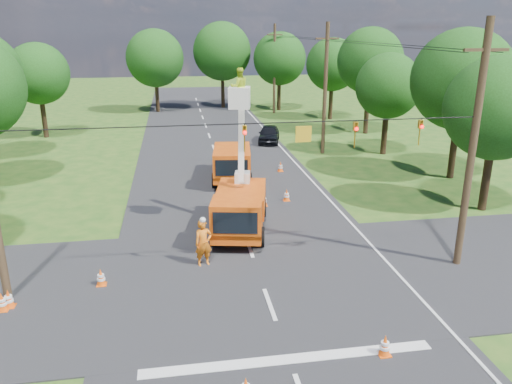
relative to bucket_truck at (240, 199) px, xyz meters
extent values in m
plane|color=#224E17|center=(0.15, 12.93, -1.66)|extent=(140.00, 140.00, 0.00)
cube|color=black|center=(0.15, 12.93, -1.66)|extent=(12.00, 100.00, 0.06)
cube|color=black|center=(0.15, -5.07, -1.66)|extent=(56.00, 10.00, 0.07)
cube|color=silver|center=(0.15, -10.27, -1.66)|extent=(9.00, 0.45, 0.02)
cube|color=silver|center=(5.75, 12.93, -1.66)|extent=(0.12, 90.00, 0.02)
cube|color=#D6580F|center=(0.03, 0.16, -0.92)|extent=(3.42, 6.46, 0.46)
cube|color=#D6580F|center=(-0.40, -1.99, -0.12)|extent=(2.55, 2.15, 1.53)
cube|color=black|center=(-0.58, -2.84, -0.07)|extent=(1.92, 0.45, 0.97)
cube|color=#D6580F|center=(0.19, 0.96, -0.28)|extent=(3.10, 4.18, 1.02)
cylinder|color=black|center=(-1.40, -1.53, -1.19)|extent=(0.51, 0.99, 0.94)
cylinder|color=black|center=(0.70, -1.95, -1.19)|extent=(0.51, 0.99, 0.94)
cylinder|color=black|center=(-0.63, 2.28, -1.19)|extent=(0.51, 0.99, 0.94)
cylinder|color=black|center=(1.47, 1.85, -1.19)|extent=(0.51, 0.99, 0.94)
cube|color=silver|center=(0.42, 2.07, 0.49)|extent=(0.90, 0.90, 0.56)
cube|color=silver|center=(0.31, 1.52, 2.74)|extent=(0.55, 1.40, 4.43)
cube|color=silver|center=(0.09, 0.46, 4.84)|extent=(1.14, 1.14, 0.97)
imported|color=#C6E526|center=(0.09, 0.46, 5.33)|extent=(0.91, 0.75, 1.71)
cube|color=#D6580F|center=(0.67, 9.02, -0.92)|extent=(3.00, 6.41, 0.46)
cube|color=#D6580F|center=(0.40, 6.82, -0.11)|extent=(2.46, 2.01, 1.54)
cube|color=black|center=(0.29, 5.95, -0.06)|extent=(1.95, 0.30, 0.98)
cube|color=#D6580F|center=(0.77, 9.84, -0.27)|extent=(2.86, 4.08, 1.03)
cylinder|color=black|center=(-0.65, 7.21, -1.18)|extent=(0.44, 0.98, 0.95)
cylinder|color=black|center=(1.50, 6.95, -1.18)|extent=(0.44, 0.98, 0.95)
cylinder|color=black|center=(-0.17, 11.09, -1.18)|extent=(0.44, 0.98, 0.95)
cylinder|color=black|center=(1.98, 10.83, -1.18)|extent=(0.44, 0.98, 0.95)
imported|color=#F05A14|center=(-1.99, -3.47, -0.64)|extent=(0.84, 0.66, 2.04)
imported|color=black|center=(5.15, 19.54, -0.93)|extent=(2.69, 4.58, 1.46)
cone|color=#FB580D|center=(3.07, -10.51, -1.28)|extent=(0.36, 0.36, 0.70)
cube|color=#FB580D|center=(3.07, -10.51, -1.62)|extent=(0.38, 0.38, 0.04)
cylinder|color=white|center=(3.07, -10.51, -1.22)|extent=(0.26, 0.26, 0.09)
cylinder|color=white|center=(3.07, -10.51, -1.37)|extent=(0.31, 0.31, 0.09)
cone|color=#FB580D|center=(0.76, 0.18, -1.28)|extent=(0.36, 0.36, 0.70)
cube|color=#FB580D|center=(0.76, 0.18, -1.62)|extent=(0.38, 0.38, 0.04)
cylinder|color=white|center=(0.76, 0.18, -1.22)|extent=(0.26, 0.26, 0.09)
cylinder|color=white|center=(0.76, 0.18, -1.37)|extent=(0.31, 0.31, 0.09)
cone|color=#FB580D|center=(3.25, 4.01, -1.28)|extent=(0.36, 0.36, 0.70)
cube|color=#FB580D|center=(3.25, 4.01, -1.62)|extent=(0.38, 0.38, 0.04)
cylinder|color=white|center=(3.25, 4.01, -1.22)|extent=(0.26, 0.26, 0.09)
cylinder|color=white|center=(3.25, 4.01, -1.37)|extent=(0.31, 0.31, 0.09)
cone|color=#FB580D|center=(-6.06, -4.59, -1.28)|extent=(0.36, 0.36, 0.70)
cube|color=#FB580D|center=(-6.06, -4.59, -1.62)|extent=(0.38, 0.38, 0.04)
cylinder|color=white|center=(-6.06, -4.59, -1.22)|extent=(0.26, 0.26, 0.09)
cylinder|color=white|center=(-6.06, -4.59, -1.37)|extent=(0.31, 0.31, 0.09)
cone|color=#FB580D|center=(-9.12, -5.72, -1.28)|extent=(0.36, 0.36, 0.70)
cube|color=#FB580D|center=(-9.12, -5.72, -1.62)|extent=(0.38, 0.38, 0.04)
cylinder|color=white|center=(-9.12, -5.72, -1.22)|extent=(0.26, 0.26, 0.09)
cylinder|color=white|center=(-9.12, -5.72, -1.37)|extent=(0.31, 0.31, 0.09)
cone|color=#FB580D|center=(-9.28, -5.92, -1.28)|extent=(0.36, 0.36, 0.70)
cube|color=#FB580D|center=(-9.28, -5.92, -1.62)|extent=(0.38, 0.38, 0.04)
cylinder|color=white|center=(-9.28, -5.92, -1.22)|extent=(0.26, 0.26, 0.09)
cylinder|color=white|center=(-9.28, -5.92, -1.37)|extent=(0.31, 0.31, 0.09)
cone|color=#FB580D|center=(4.18, 10.14, -1.28)|extent=(0.36, 0.36, 0.70)
cube|color=#FB580D|center=(4.18, 10.14, -1.62)|extent=(0.38, 0.38, 0.04)
cylinder|color=white|center=(4.18, 10.14, -1.22)|extent=(0.26, 0.26, 0.09)
cylinder|color=white|center=(4.18, 10.14, -1.37)|extent=(0.31, 0.31, 0.09)
cone|color=#FB580D|center=(1.81, 3.34, -1.28)|extent=(0.36, 0.36, 0.70)
cube|color=#FB580D|center=(1.81, 3.34, -1.62)|extent=(0.38, 0.38, 0.04)
cylinder|color=white|center=(1.81, 3.34, -1.22)|extent=(0.26, 0.26, 0.09)
cylinder|color=white|center=(1.81, 3.34, -1.37)|extent=(0.31, 0.31, 0.09)
cylinder|color=#4C3823|center=(8.65, -5.07, 3.34)|extent=(0.30, 0.30, 10.00)
cube|color=#4C3823|center=(8.65, -5.07, 7.14)|extent=(1.80, 0.12, 0.12)
cylinder|color=#4C3823|center=(8.65, 14.93, 3.34)|extent=(0.30, 0.30, 10.00)
cube|color=#4C3823|center=(8.65, 14.93, 7.14)|extent=(1.80, 0.12, 0.12)
cylinder|color=#4C3823|center=(8.65, 34.93, 3.34)|extent=(0.30, 0.30, 10.00)
cube|color=#4C3823|center=(8.65, 34.93, 7.14)|extent=(1.80, 0.12, 0.12)
cylinder|color=black|center=(-0.35, -5.07, 4.64)|extent=(18.00, 0.04, 0.04)
cube|color=gold|center=(1.75, -5.07, 4.19)|extent=(0.60, 0.05, 0.60)
imported|color=gold|center=(-0.45, -5.07, 4.09)|extent=(0.16, 0.20, 1.00)
sphere|color=#FF0C0C|center=(-0.45, -5.19, 4.34)|extent=(0.14, 0.14, 0.14)
imported|color=gold|center=(3.75, -5.07, 4.09)|extent=(0.16, 0.20, 1.00)
sphere|color=#FF0C0C|center=(3.75, -5.19, 4.34)|extent=(0.14, 0.14, 0.14)
imported|color=gold|center=(6.35, -5.07, 4.09)|extent=(0.16, 0.20, 1.00)
sphere|color=#FF0C0C|center=(6.35, -5.19, 4.34)|extent=(0.14, 0.14, 0.14)
cylinder|color=#382616|center=(-14.65, 24.93, 0.37)|extent=(0.44, 0.44, 4.05)
sphere|color=#1A4011|center=(-14.65, 24.93, 4.05)|extent=(5.40, 5.40, 5.40)
cylinder|color=#382616|center=(13.65, 0.93, 0.32)|extent=(0.44, 0.44, 3.96)
sphere|color=#1A4011|center=(13.65, 0.93, 3.92)|extent=(5.40, 5.40, 5.40)
cylinder|color=#382616|center=(15.15, 6.93, 0.63)|extent=(0.44, 0.44, 4.58)
sphere|color=#1A4011|center=(15.15, 6.93, 4.79)|extent=(6.40, 6.40, 6.40)
cylinder|color=#382616|center=(13.35, 13.93, 0.24)|extent=(0.44, 0.44, 3.78)
sphere|color=#1A4011|center=(13.35, 13.93, 3.68)|extent=(5.00, 5.00, 5.00)
cylinder|color=#382616|center=(14.95, 21.93, 0.72)|extent=(0.44, 0.44, 4.75)
sphere|color=#1A4011|center=(14.95, 21.93, 5.04)|extent=(6.00, 6.00, 6.00)
cylinder|color=#382616|center=(13.95, 29.93, 0.41)|extent=(0.44, 0.44, 4.14)
sphere|color=#1A4011|center=(13.95, 29.93, 4.17)|extent=(5.60, 5.60, 5.60)
cylinder|color=#382616|center=(-4.85, 37.93, 0.54)|extent=(0.44, 0.44, 4.40)
sphere|color=#1A4011|center=(-4.85, 37.93, 4.54)|extent=(6.60, 6.60, 6.60)
cylinder|color=#382616|center=(3.15, 39.93, 0.76)|extent=(0.44, 0.44, 4.84)
sphere|color=#1A4011|center=(3.15, 39.93, 5.16)|extent=(7.00, 7.00, 7.00)
cylinder|color=#382616|center=(9.65, 36.93, 0.50)|extent=(0.44, 0.44, 4.31)
sphere|color=#1A4011|center=(9.65, 36.93, 4.42)|extent=(6.20, 6.20, 6.20)
camera|label=1|loc=(-2.91, -22.67, 7.94)|focal=35.00mm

